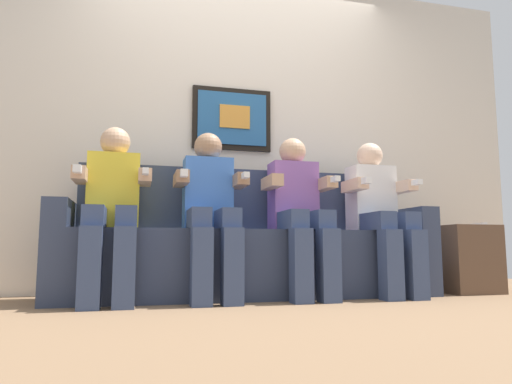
# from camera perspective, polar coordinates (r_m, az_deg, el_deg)

# --- Properties ---
(ground_plane) EXTENTS (6.47, 6.47, 0.00)m
(ground_plane) POSITION_cam_1_polar(r_m,az_deg,el_deg) (2.95, 0.75, -13.26)
(ground_plane) COLOR #8C6B4C
(back_wall_assembly) EXTENTS (4.97, 0.10, 2.60)m
(back_wall_assembly) POSITION_cam_1_polar(r_m,az_deg,el_deg) (3.80, -2.36, 7.93)
(back_wall_assembly) COLOR beige
(back_wall_assembly) RESTS_ON ground_plane
(couch) EXTENTS (2.57, 0.58, 0.90)m
(couch) POSITION_cam_1_polar(r_m,az_deg,el_deg) (3.25, -0.79, -7.17)
(couch) COLOR #333D56
(couch) RESTS_ON ground_plane
(person_leftmost) EXTENTS (0.46, 0.56, 1.11)m
(person_leftmost) POSITION_cam_1_polar(r_m,az_deg,el_deg) (3.01, -17.09, -1.27)
(person_leftmost) COLOR yellow
(person_leftmost) RESTS_ON ground_plane
(person_left_center) EXTENTS (0.46, 0.56, 1.11)m
(person_left_center) POSITION_cam_1_polar(r_m,az_deg,el_deg) (3.04, -5.59, -1.61)
(person_left_center) COLOR #3F72CC
(person_left_center) RESTS_ON ground_plane
(person_right_center) EXTENTS (0.46, 0.56, 1.11)m
(person_right_center) POSITION_cam_1_polar(r_m,az_deg,el_deg) (3.19, 5.25, -1.87)
(person_right_center) COLOR #8C59A5
(person_right_center) RESTS_ON ground_plane
(person_rightmost) EXTENTS (0.46, 0.56, 1.11)m
(person_rightmost) POSITION_cam_1_polar(r_m,az_deg,el_deg) (3.44, 14.80, -2.03)
(person_rightmost) COLOR white
(person_rightmost) RESTS_ON ground_plane
(side_table_right) EXTENTS (0.40, 0.40, 0.50)m
(side_table_right) POSITION_cam_1_polar(r_m,az_deg,el_deg) (3.89, 23.97, -7.45)
(side_table_right) COLOR brown
(side_table_right) RESTS_ON ground_plane
(spare_remote_on_table) EXTENTS (0.04, 0.13, 0.02)m
(spare_remote_on_table) POSITION_cam_1_polar(r_m,az_deg,el_deg) (3.90, 25.51, -3.54)
(spare_remote_on_table) COLOR white
(spare_remote_on_table) RESTS_ON side_table_right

